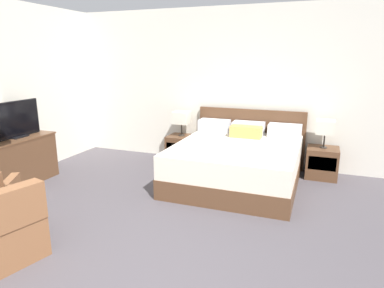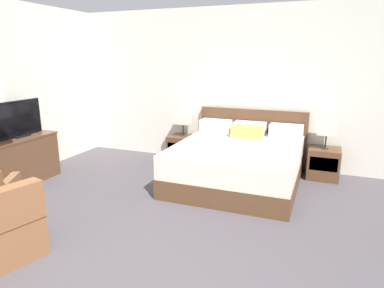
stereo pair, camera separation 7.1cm
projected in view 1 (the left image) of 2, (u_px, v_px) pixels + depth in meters
The scene contains 8 objects.
wall_back at pixel (235, 88), 5.96m from camera, with size 7.21×0.06×2.70m, color silver.
bed at pixel (237, 162), 5.17m from camera, with size 1.84×2.01×1.00m.
nightstand_left at pixel (182, 149), 6.25m from camera, with size 0.48×0.46×0.48m.
nightstand_right at pixel (322, 163), 5.42m from camera, with size 0.48×0.46×0.48m.
table_lamp_left at pixel (181, 118), 6.11m from camera, with size 0.28×0.28×0.44m.
table_lamp_right at pixel (325, 127), 5.28m from camera, with size 0.28×0.28×0.44m.
dresser at pixel (16, 161), 5.07m from camera, with size 0.49×1.22×0.71m.
tv at pixel (16, 120), 5.01m from camera, with size 0.18×0.82×0.54m.
Camera 1 is at (1.43, -1.94, 1.87)m, focal length 32.00 mm.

